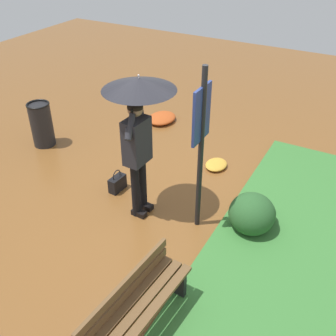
{
  "coord_description": "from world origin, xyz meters",
  "views": [
    {
      "loc": [
        -3.87,
        -2.39,
        3.74
      ],
      "look_at": [
        -0.02,
        -0.25,
        0.85
      ],
      "focal_mm": 42.35,
      "sensor_mm": 36.0,
      "label": 1
    }
  ],
  "objects_px": {
    "handbag": "(117,183)",
    "trash_bin": "(42,124)",
    "info_sign_post": "(201,133)",
    "person_with_umbrella": "(138,113)",
    "park_bench": "(137,309)"
  },
  "relations": [
    {
      "from": "info_sign_post",
      "to": "trash_bin",
      "type": "bearing_deg",
      "value": 79.49
    },
    {
      "from": "handbag",
      "to": "person_with_umbrella",
      "type": "bearing_deg",
      "value": -108.16
    },
    {
      "from": "info_sign_post",
      "to": "trash_bin",
      "type": "xyz_separation_m",
      "value": [
        0.65,
        3.48,
        -1.03
      ]
    },
    {
      "from": "info_sign_post",
      "to": "handbag",
      "type": "distance_m",
      "value": 1.95
    },
    {
      "from": "park_bench",
      "to": "trash_bin",
      "type": "relative_size",
      "value": 1.68
    },
    {
      "from": "info_sign_post",
      "to": "park_bench",
      "type": "height_order",
      "value": "info_sign_post"
    },
    {
      "from": "handbag",
      "to": "trash_bin",
      "type": "xyz_separation_m",
      "value": [
        0.53,
        2.05,
        0.29
      ]
    },
    {
      "from": "person_with_umbrella",
      "to": "info_sign_post",
      "type": "bearing_deg",
      "value": -85.14
    },
    {
      "from": "park_bench",
      "to": "info_sign_post",
      "type": "bearing_deg",
      "value": 6.98
    },
    {
      "from": "handbag",
      "to": "trash_bin",
      "type": "distance_m",
      "value": 2.13
    },
    {
      "from": "handbag",
      "to": "trash_bin",
      "type": "height_order",
      "value": "trash_bin"
    },
    {
      "from": "person_with_umbrella",
      "to": "trash_bin",
      "type": "bearing_deg",
      "value": 74.69
    },
    {
      "from": "person_with_umbrella",
      "to": "info_sign_post",
      "type": "distance_m",
      "value": 0.87
    },
    {
      "from": "park_bench",
      "to": "handbag",
      "type": "bearing_deg",
      "value": 39.99
    },
    {
      "from": "person_with_umbrella",
      "to": "trash_bin",
      "type": "relative_size",
      "value": 2.45
    }
  ]
}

